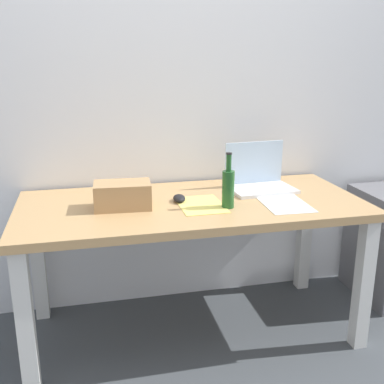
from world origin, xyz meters
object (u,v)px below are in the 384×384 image
object	(u,v)px
desk	(192,220)
beer_bottle	(228,187)
computer_mouse	(179,198)
laptop_right	(259,179)
cardboard_box	(123,195)

from	to	relation	value
desk	beer_bottle	xyz separation A→B (m)	(0.15, -0.13, 0.19)
desk	computer_mouse	bearing A→B (deg)	165.64
desk	laptop_right	distance (m)	0.45
laptop_right	computer_mouse	distance (m)	0.48
computer_mouse	cardboard_box	distance (m)	0.28
desk	beer_bottle	bearing A→B (deg)	-40.57
laptop_right	beer_bottle	distance (m)	0.37
computer_mouse	desk	bearing A→B (deg)	-8.61
desk	computer_mouse	size ratio (longest dim) A/B	16.95
beer_bottle	computer_mouse	distance (m)	0.26
computer_mouse	cardboard_box	xyz separation A→B (m)	(-0.28, -0.03, 0.04)
desk	laptop_right	xyz separation A→B (m)	(0.40, 0.14, 0.15)
beer_bottle	laptop_right	bearing A→B (deg)	45.69
computer_mouse	cardboard_box	bearing A→B (deg)	-167.75
computer_mouse	laptop_right	bearing A→B (deg)	20.49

